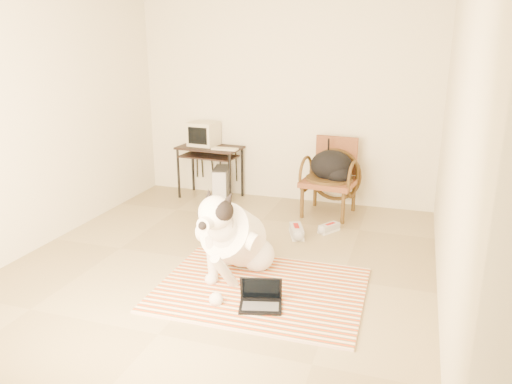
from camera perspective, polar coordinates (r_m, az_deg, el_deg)
The scene contains 16 objects.
floor at distance 4.99m, azimuth -3.77°, elevation -8.09°, with size 4.50×4.50×0.00m, color #96855C.
wall_back at distance 6.70m, azimuth 3.25°, elevation 10.42°, with size 4.50×4.50×0.00m, color beige.
wall_front at distance 2.69m, azimuth -22.35°, elevation -0.70°, with size 4.50×4.50×0.00m, color beige.
wall_left at distance 5.64m, azimuth -23.47°, elevation 7.85°, with size 4.50×4.50×0.00m, color beige.
wall_right at distance 4.26m, azimuth 21.82°, elevation 5.51°, with size 4.50×4.50×0.00m, color beige.
rug at distance 4.47m, azimuth 0.53°, elevation -11.05°, with size 1.80×1.39×0.02m.
dog at distance 4.58m, azimuth -2.56°, elevation -5.32°, with size 0.62×1.31×0.94m.
laptop at distance 4.17m, azimuth 0.55°, elevation -12.14°, with size 0.40×0.33×0.24m.
computer_desk at distance 6.87m, azimuth -5.33°, elevation 4.34°, with size 0.89×0.54×0.72m.
crt_monitor at distance 6.94m, azimuth -6.00°, elevation 6.64°, with size 0.39×0.38×0.32m.
desk_keyboard at distance 6.65m, azimuth -3.60°, elevation 4.94°, with size 0.35×0.13×0.02m, color beige.
pc_tower at distance 6.91m, azimuth -3.95°, elevation 1.02°, with size 0.29×0.49×0.43m.
rattan_chair at distance 6.30m, azimuth 8.52°, elevation 1.76°, with size 0.69×0.67×0.95m.
backpack at distance 6.21m, azimuth 8.76°, elevation 2.83°, with size 0.53×0.44×0.38m.
sneaker_left at distance 5.63m, azimuth 4.64°, elevation -4.53°, with size 0.24×0.36×0.12m.
sneaker_right at distance 5.79m, azimuth 8.36°, elevation -4.12°, with size 0.24×0.29×0.09m.
Camera 1 is at (1.71, -4.19, 2.10)m, focal length 35.00 mm.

